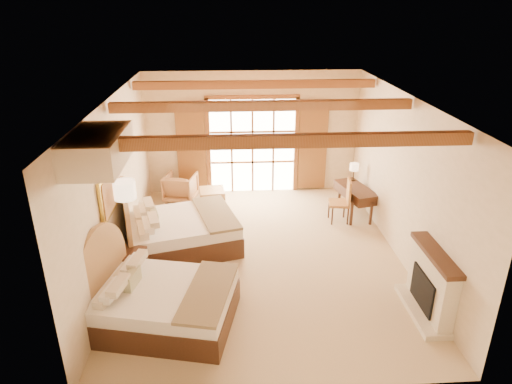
{
  "coord_description": "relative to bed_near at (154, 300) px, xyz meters",
  "views": [
    {
      "loc": [
        -0.62,
        -8.04,
        4.83
      ],
      "look_at": [
        -0.11,
        0.2,
        1.33
      ],
      "focal_mm": 32.0,
      "sensor_mm": 36.0,
      "label": 1
    }
  ],
  "objects": [
    {
      "name": "fireplace",
      "position": [
        4.46,
        -0.03,
        0.08
      ],
      "size": [
        0.46,
        1.4,
        1.16
      ],
      "color": "beige",
      "rests_on": "ground"
    },
    {
      "name": "french_doors",
      "position": [
        1.86,
        5.41,
        0.82
      ],
      "size": [
        3.95,
        0.08,
        2.6
      ],
      "color": "white",
      "rests_on": "ground"
    },
    {
      "name": "ceiling",
      "position": [
        1.86,
        1.97,
        2.77
      ],
      "size": [
        7.0,
        7.0,
        0.0
      ],
      "primitive_type": "plane",
      "rotation": [
        3.14,
        0.0,
        0.0
      ],
      "color": "#B7733E",
      "rests_on": "ground"
    },
    {
      "name": "floor_lamp",
      "position": [
        -0.64,
        1.55,
        1.15
      ],
      "size": [
        0.39,
        0.39,
        1.86
      ],
      "color": "#3D2E1E",
      "rests_on": "floor"
    },
    {
      "name": "bed_far",
      "position": [
        0.04,
        2.39,
        0.02
      ],
      "size": [
        2.65,
        2.21,
        1.47
      ],
      "rotation": [
        0.0,
        0.0,
        0.27
      ],
      "color": "#452619",
      "rests_on": "floor"
    },
    {
      "name": "nightstand",
      "position": [
        -0.64,
        1.12,
        -0.09
      ],
      "size": [
        0.68,
        0.68,
        0.67
      ],
      "primitive_type": "cube",
      "rotation": [
        0.0,
        0.0,
        -0.27
      ],
      "color": "#452619",
      "rests_on": "floor"
    },
    {
      "name": "ottoman",
      "position": [
        0.79,
        4.48,
        -0.21
      ],
      "size": [
        0.67,
        0.67,
        0.44
      ],
      "primitive_type": "cube",
      "rotation": [
        0.0,
        0.0,
        0.12
      ],
      "color": "#AD7755",
      "rests_on": "floor"
    },
    {
      "name": "wall_back",
      "position": [
        1.86,
        5.47,
        1.17
      ],
      "size": [
        5.5,
        0.0,
        5.5
      ],
      "primitive_type": "plane",
      "rotation": [
        1.57,
        0.0,
        0.0
      ],
      "color": "beige",
      "rests_on": "ground"
    },
    {
      "name": "wall_right",
      "position": [
        4.61,
        1.97,
        1.17
      ],
      "size": [
        0.0,
        7.0,
        7.0
      ],
      "primitive_type": "plane",
      "rotation": [
        1.57,
        0.0,
        -1.57
      ],
      "color": "beige",
      "rests_on": "ground"
    },
    {
      "name": "armchair",
      "position": [
        -0.03,
        4.89,
        -0.07
      ],
      "size": [
        0.92,
        0.93,
        0.71
      ],
      "primitive_type": "imported",
      "rotation": [
        0.0,
        0.0,
        -3.37
      ],
      "color": "#A47044",
      "rests_on": "floor"
    },
    {
      "name": "canopy_valance",
      "position": [
        -0.54,
        -0.03,
        2.52
      ],
      "size": [
        0.7,
        1.4,
        0.45
      ],
      "primitive_type": "cube",
      "color": "#F5E1C7",
      "rests_on": "ceiling"
    },
    {
      "name": "ceiling_beams",
      "position": [
        1.86,
        1.97,
        2.65
      ],
      "size": [
        5.39,
        4.6,
        0.18
      ],
      "primitive_type": null,
      "color": "brown",
      "rests_on": "ceiling"
    },
    {
      "name": "floor",
      "position": [
        1.86,
        1.97,
        -0.43
      ],
      "size": [
        7.0,
        7.0,
        0.0
      ],
      "primitive_type": "plane",
      "color": "#CDB488",
      "rests_on": "ground"
    },
    {
      "name": "wall_left",
      "position": [
        -0.89,
        1.97,
        1.17
      ],
      "size": [
        0.0,
        7.0,
        7.0
      ],
      "primitive_type": "plane",
      "rotation": [
        1.57,
        0.0,
        1.57
      ],
      "color": "beige",
      "rests_on": "ground"
    },
    {
      "name": "bed_near",
      "position": [
        0.0,
        0.0,
        0.0
      ],
      "size": [
        2.47,
        2.04,
        1.41
      ],
      "rotation": [
        0.0,
        0.0,
        -0.22
      ],
      "color": "#452619",
      "rests_on": "floor"
    },
    {
      "name": "desk_lamp",
      "position": [
        4.3,
        4.27,
        0.59
      ],
      "size": [
        0.22,
        0.22,
        0.44
      ],
      "color": "#3D2E1E",
      "rests_on": "desk"
    },
    {
      "name": "painting",
      "position": [
        -0.84,
        1.22,
        1.32
      ],
      "size": [
        0.06,
        0.95,
        0.75
      ],
      "color": "gold",
      "rests_on": "wall_left"
    },
    {
      "name": "desk",
      "position": [
        4.24,
        3.8,
        -0.06
      ],
      "size": [
        0.85,
        1.38,
        0.69
      ],
      "rotation": [
        0.0,
        0.0,
        0.25
      ],
      "color": "#452619",
      "rests_on": "floor"
    },
    {
      "name": "desk_chair",
      "position": [
        3.79,
        3.43,
        -0.1
      ],
      "size": [
        0.52,
        0.52,
        1.05
      ],
      "rotation": [
        0.0,
        0.0,
        -0.14
      ],
      "color": "#AC6B3D",
      "rests_on": "floor"
    }
  ]
}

